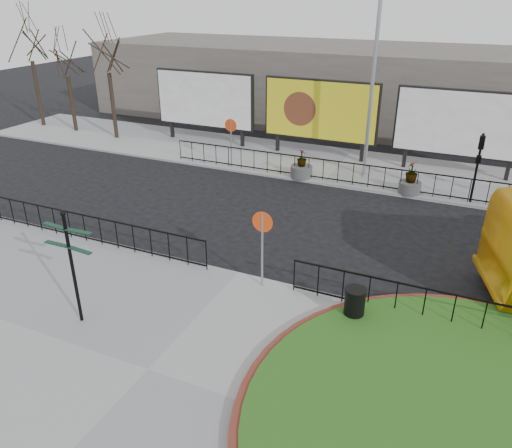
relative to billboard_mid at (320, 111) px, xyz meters
The scene contains 23 objects.
ground 13.31m from the billboard_mid, 83.40° to the right, with size 90.00×90.00×0.00m, color black.
pavement_near 18.21m from the billboard_mid, 85.23° to the right, with size 30.00×10.00×0.12m, color gray.
pavement_far 3.10m from the billboard_mid, 32.94° to the right, with size 44.00×6.00×0.12m, color gray.
brick_edge 19.36m from the billboard_mid, 62.06° to the right, with size 10.40×10.40×0.18m, color brown.
grass_lawn 19.36m from the billboard_mid, 62.06° to the right, with size 10.00×10.00×0.22m, color #195115.
railing_near_left 14.15m from the billboard_mid, 108.73° to the right, with size 10.00×0.10×1.10m, color black, non-canonical shape.
railing_near_right 15.62m from the billboard_mid, 58.92° to the right, with size 9.00×0.10×1.10m, color black, non-canonical shape.
railing_far 4.84m from the billboard_mid, 55.75° to the right, with size 18.00×0.10×1.10m, color black, non-canonical shape.
speed_sign_far 5.04m from the billboard_mid, 134.46° to the right, with size 0.64×0.07×2.47m.
speed_sign_near 13.62m from the billboard_mid, 79.41° to the right, with size 0.64×0.07×2.47m.
billboard_left 7.00m from the billboard_mid, behind, with size 6.20×0.31×4.10m.
billboard_mid is the anchor object (origin of this frame).
billboard_right 7.00m from the billboard_mid, ahead, with size 6.20×0.31×4.10m.
lamp_post 4.23m from the billboard_mid, 33.25° to the right, with size 0.74×0.18×9.23m.
signal_pole_a 8.80m from the billboard_mid, 24.42° to the right, with size 0.22×0.26×3.00m.
tree_left 12.63m from the billboard_mid, behind, with size 2.00×2.00×7.00m, color #2D2119, non-canonical shape.
tree_mid 16.05m from the billboard_mid, behind, with size 2.00×2.00×6.20m, color #2D2119, non-canonical shape.
tree_far 19.07m from the billboard_mid, behind, with size 2.00×2.00×7.50m, color #2D2119, non-canonical shape.
building_backdrop 9.15m from the billboard_mid, 80.57° to the left, with size 40.00×10.00×5.00m, color #615D55.
fingerpost_sign 17.13m from the billboard_mid, 94.44° to the right, with size 1.54×0.27×3.30m.
litter_bin 15.16m from the billboard_mid, 68.48° to the right, with size 0.60×0.60×1.00m.
planter_b 4.12m from the billboard_mid, 85.20° to the right, with size 1.06×1.06×1.40m.
planter_c 6.78m from the billboard_mid, 33.34° to the right, with size 0.98×0.98×1.49m.
Camera 1 is at (6.22, -12.46, 8.40)m, focal length 35.00 mm.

